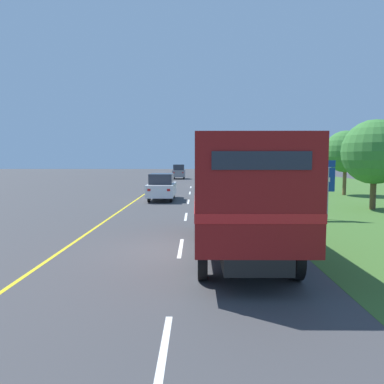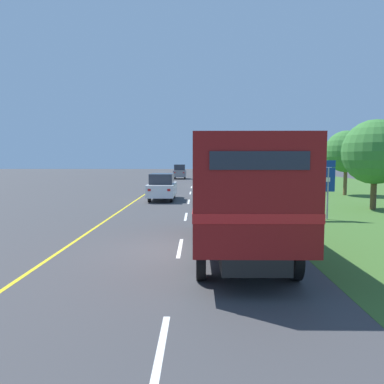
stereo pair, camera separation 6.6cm
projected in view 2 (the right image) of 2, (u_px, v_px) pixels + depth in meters
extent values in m
plane|color=#3D3D3F|center=(179.00, 250.00, 11.70)|extent=(200.00, 200.00, 0.00)
cube|color=#3D6628|center=(361.00, 195.00, 29.85)|extent=(20.00, 69.78, 0.01)
cube|color=yellow|center=(144.00, 195.00, 30.07)|extent=(0.12, 69.78, 0.01)
cube|color=white|center=(160.00, 354.00, 5.47)|extent=(0.12, 2.60, 0.01)
cube|color=white|center=(180.00, 248.00, 12.05)|extent=(0.12, 2.60, 0.01)
cube|color=white|center=(186.00, 217.00, 18.62)|extent=(0.12, 2.60, 0.01)
cube|color=white|center=(189.00, 202.00, 25.20)|extent=(0.12, 2.60, 0.01)
cube|color=white|center=(190.00, 193.00, 31.77)|extent=(0.12, 2.60, 0.01)
cube|color=white|center=(191.00, 187.00, 38.35)|extent=(0.12, 2.60, 0.01)
cylinder|color=black|center=(199.00, 217.00, 15.20)|extent=(0.22, 1.00, 1.00)
cylinder|color=black|center=(254.00, 217.00, 15.18)|extent=(0.22, 1.00, 1.00)
cylinder|color=black|center=(201.00, 259.00, 8.85)|extent=(0.22, 1.00, 1.00)
cylinder|color=black|center=(295.00, 259.00, 8.82)|extent=(0.22, 1.00, 1.00)
cube|color=black|center=(236.00, 229.00, 11.62)|extent=(1.42, 8.50, 0.36)
cube|color=maroon|center=(240.00, 185.00, 10.45)|extent=(2.58, 6.40, 2.53)
cube|color=red|center=(240.00, 201.00, 10.49)|extent=(2.60, 6.42, 0.20)
cube|color=#232833|center=(260.00, 161.00, 7.19)|extent=(1.93, 0.03, 0.36)
cube|color=maroon|center=(227.00, 186.00, 14.71)|extent=(2.47, 2.10, 1.90)
cube|color=#283342|center=(225.00, 178.00, 15.75)|extent=(2.19, 0.03, 0.85)
cylinder|color=black|center=(154.00, 193.00, 27.69)|extent=(0.16, 0.66, 0.66)
cylinder|color=black|center=(174.00, 193.00, 27.68)|extent=(0.16, 0.66, 0.66)
cylinder|color=black|center=(149.00, 197.00, 24.88)|extent=(0.16, 0.66, 0.66)
cylinder|color=black|center=(171.00, 197.00, 24.86)|extent=(0.16, 0.66, 0.66)
cube|color=white|center=(162.00, 189.00, 26.24)|extent=(1.80, 4.56, 0.83)
cube|color=#282D38|center=(162.00, 179.00, 25.99)|extent=(1.55, 2.51, 0.70)
cube|color=red|center=(149.00, 190.00, 23.96)|extent=(0.20, 0.03, 0.14)
cube|color=red|center=(169.00, 190.00, 23.94)|extent=(0.20, 0.03, 0.14)
cylinder|color=black|center=(202.00, 182.00, 42.11)|extent=(0.16, 0.66, 0.66)
cylinder|color=black|center=(215.00, 182.00, 42.09)|extent=(0.16, 0.66, 0.66)
cylinder|color=black|center=(202.00, 183.00, 39.39)|extent=(0.16, 0.66, 0.66)
cylinder|color=black|center=(216.00, 183.00, 39.37)|extent=(0.16, 0.66, 0.66)
cube|color=white|center=(209.00, 179.00, 40.70)|extent=(1.80, 4.41, 0.87)
cube|color=#282D38|center=(209.00, 171.00, 40.46)|extent=(1.55, 2.42, 0.74)
cube|color=red|center=(203.00, 178.00, 38.49)|extent=(0.20, 0.03, 0.14)
cube|color=red|center=(216.00, 178.00, 38.48)|extent=(0.20, 0.03, 0.14)
cylinder|color=black|center=(175.00, 176.00, 56.00)|extent=(0.16, 0.66, 0.66)
cylinder|color=black|center=(185.00, 176.00, 55.98)|extent=(0.16, 0.66, 0.66)
cylinder|color=black|center=(174.00, 177.00, 53.65)|extent=(0.16, 0.66, 0.66)
cylinder|color=black|center=(185.00, 177.00, 53.63)|extent=(0.16, 0.66, 0.66)
cube|color=gray|center=(180.00, 173.00, 54.78)|extent=(1.80, 3.80, 0.96)
cube|color=#282D38|center=(180.00, 167.00, 54.55)|extent=(1.55, 2.09, 0.82)
cube|color=red|center=(175.00, 173.00, 52.87)|extent=(0.20, 0.03, 0.14)
cube|color=red|center=(184.00, 173.00, 52.85)|extent=(0.20, 0.03, 0.14)
cylinder|color=#9E9EA3|center=(296.00, 194.00, 17.65)|extent=(0.09, 0.09, 2.46)
cylinder|color=#9E9EA3|center=(328.00, 194.00, 17.63)|extent=(0.09, 0.09, 2.46)
cube|color=navy|center=(312.00, 180.00, 17.58)|extent=(2.14, 0.06, 1.13)
cube|color=navy|center=(328.00, 164.00, 17.51)|extent=(0.68, 0.06, 0.32)
cube|color=silver|center=(312.00, 180.00, 17.55)|extent=(1.67, 0.02, 0.20)
cylinder|color=brown|center=(373.00, 194.00, 21.22)|extent=(0.33, 0.33, 1.81)
sphere|color=#387A33|center=(375.00, 152.00, 21.02)|extent=(3.64, 3.64, 3.64)
cylinder|color=brown|center=(345.00, 182.00, 29.79)|extent=(0.28, 0.28, 2.15)
sphere|color=#387A33|center=(346.00, 151.00, 29.59)|extent=(3.30, 3.30, 3.30)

